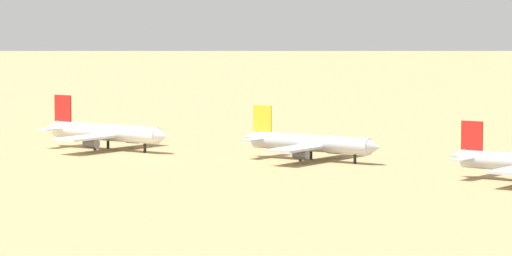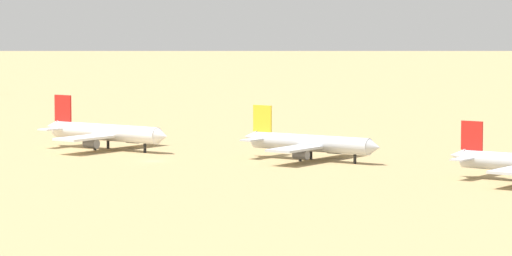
# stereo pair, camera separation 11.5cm
# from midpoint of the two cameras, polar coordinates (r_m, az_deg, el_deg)

# --- Properties ---
(ground) EXTENTS (4000.00, 4000.00, 0.00)m
(ground) POSITION_cam_midpoint_polar(r_m,az_deg,el_deg) (279.44, -4.26, -1.36)
(ground) COLOR tan
(parked_jet_red_3) EXTENTS (34.47, 28.91, 11.40)m
(parked_jet_red_3) POSITION_cam_midpoint_polar(r_m,az_deg,el_deg) (302.82, -6.21, -0.18)
(parked_jet_red_3) COLOR white
(parked_jet_red_3) RESTS_ON ground
(parked_jet_yellow_4) EXTENTS (32.26, 27.01, 10.68)m
(parked_jet_yellow_4) POSITION_cam_midpoint_polar(r_m,az_deg,el_deg) (279.78, 2.19, -0.62)
(parked_jet_yellow_4) COLOR silver
(parked_jet_yellow_4) RESTS_ON ground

